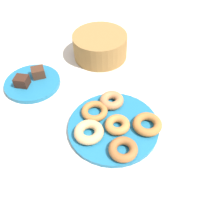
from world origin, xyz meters
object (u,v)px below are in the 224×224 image
object	(u,v)px
donut_2	(147,124)
brownie_far	(38,72)
donut_3	(112,100)
basket	(100,46)
donut_plate	(113,126)
donut_0	(89,132)
donut_5	(123,149)
donut_1	(95,111)
cake_plate	(33,83)
donut_4	(117,125)
brownie_near	(22,81)

from	to	relation	value
donut_2	brownie_far	bearing A→B (deg)	138.85
donut_3	basket	xyz separation A→B (m)	(-0.00, 0.30, 0.02)
donut_plate	donut_0	bearing A→B (deg)	-161.94
donut_2	donut_5	distance (m)	0.12
brownie_far	donut_5	bearing A→B (deg)	-56.32
donut_1	brownie_far	xyz separation A→B (m)	(-0.19, 0.22, 0.01)
donut_0	donut_1	xyz separation A→B (m)	(0.03, 0.09, -0.00)
cake_plate	basket	size ratio (longest dim) A/B	0.93
donut_5	basket	xyz separation A→B (m)	(-0.00, 0.50, 0.02)
donut_2	donut_0	bearing A→B (deg)	-179.20
donut_0	donut_4	xyz separation A→B (m)	(0.09, 0.02, -0.00)
donut_1	donut_3	xyz separation A→B (m)	(0.06, 0.04, 0.00)
donut_plate	donut_5	bearing A→B (deg)	-83.63
donut_0	brownie_far	world-z (taller)	brownie_far
donut_0	donut_5	bearing A→B (deg)	-39.61
donut_0	cake_plate	distance (m)	0.34
donut_0	donut_5	size ratio (longest dim) A/B	1.06
donut_5	brownie_far	world-z (taller)	brownie_far
brownie_near	brownie_far	xyz separation A→B (m)	(0.06, 0.04, 0.00)
brownie_far	donut_plate	bearing A→B (deg)	-48.99
donut_5	cake_plate	xyz separation A→B (m)	(-0.28, 0.36, -0.02)
donut_4	brownie_far	world-z (taller)	brownie_far
donut_5	brownie_near	xyz separation A→B (m)	(-0.31, 0.34, 0.01)
donut_3	donut_4	size ratio (longest dim) A/B	1.03
basket	donut_1	bearing A→B (deg)	-100.57
brownie_far	brownie_near	bearing A→B (deg)	-143.97
donut_2	donut_4	bearing A→B (deg)	172.30
donut_2	brownie_far	xyz separation A→B (m)	(-0.35, 0.30, 0.01)
cake_plate	basket	bearing A→B (deg)	26.89
donut_1	cake_plate	world-z (taller)	donut_1
donut_3	brownie_near	size ratio (longest dim) A/B	1.75
donut_5	donut_1	bearing A→B (deg)	112.03
basket	donut_5	bearing A→B (deg)	-89.69
donut_1	donut_3	distance (m)	0.07
donut_2	donut_plate	bearing A→B (deg)	167.16
brownie_far	basket	bearing A→B (deg)	24.54
donut_1	donut_2	distance (m)	0.18
donut_0	basket	world-z (taller)	basket
donut_plate	cake_plate	size ratio (longest dim) A/B	1.41
donut_3	donut_4	distance (m)	0.11
donut_2	brownie_near	world-z (taller)	brownie_near
donut_plate	donut_4	world-z (taller)	donut_4
donut_0	brownie_near	distance (m)	0.35
donut_4	cake_plate	world-z (taller)	donut_4
cake_plate	brownie_far	size ratio (longest dim) A/B	4.42
donut_0	brownie_near	bearing A→B (deg)	129.71
brownie_near	donut_5	bearing A→B (deg)	-47.54
cake_plate	brownie_near	size ratio (longest dim) A/B	4.42
brownie_near	donut_3	bearing A→B (deg)	-24.60
donut_1	donut_5	distance (m)	0.17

